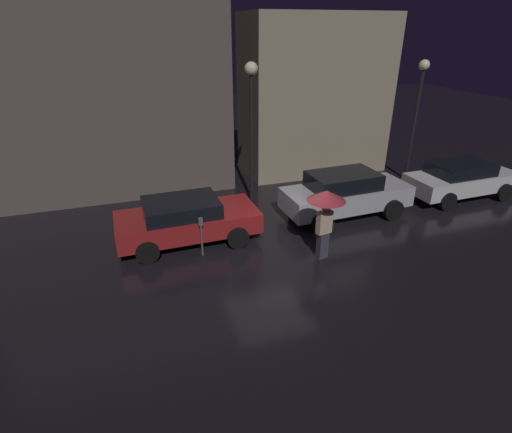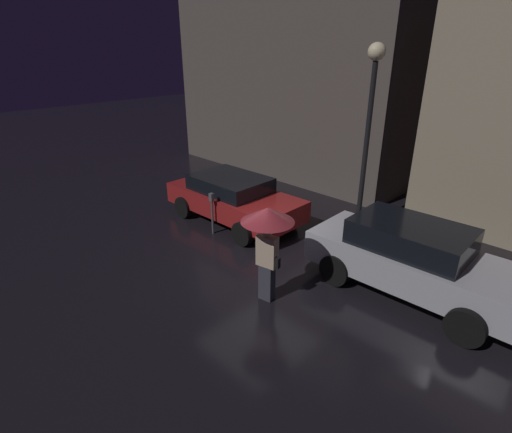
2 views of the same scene
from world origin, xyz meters
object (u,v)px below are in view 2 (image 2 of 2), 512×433
at_px(parked_car_silver, 413,259).
at_px(street_lamp_near, 371,103).
at_px(pedestrian_with_umbrella, 268,228).
at_px(parking_meter, 212,209).
at_px(parked_car_red, 234,198).

xyz_separation_m(parked_car_silver, street_lamp_near, (-2.65, 2.27, 2.67)).
xyz_separation_m(pedestrian_with_umbrella, street_lamp_near, (-0.63, 4.57, 1.86)).
xyz_separation_m(parked_car_silver, parking_meter, (-5.24, -1.10, -0.08)).
bearing_deg(parking_meter, parked_car_red, 103.52).
relative_size(parked_car_red, parked_car_silver, 0.95).
bearing_deg(parked_car_silver, parked_car_red, 178.75).
relative_size(parked_car_silver, pedestrian_with_umbrella, 2.16).
height_order(parking_meter, street_lamp_near, street_lamp_near).
height_order(parked_car_red, pedestrian_with_umbrella, pedestrian_with_umbrella).
relative_size(parked_car_silver, street_lamp_near, 0.90).
distance_m(parked_car_red, pedestrian_with_umbrella, 4.23).
xyz_separation_m(parked_car_red, pedestrian_with_umbrella, (3.48, -2.23, 0.91)).
relative_size(parking_meter, street_lamp_near, 0.24).
bearing_deg(street_lamp_near, parking_meter, -127.66).
distance_m(parking_meter, street_lamp_near, 5.07).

